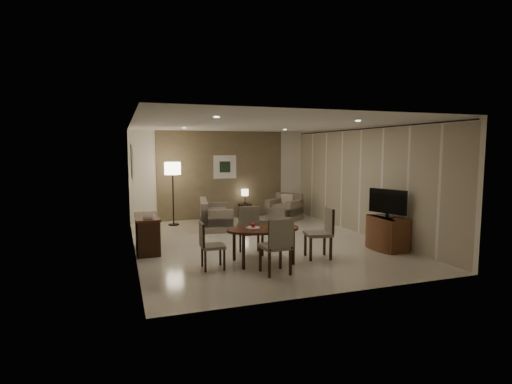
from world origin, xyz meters
name	(u,v)px	position (x,y,z in m)	size (l,w,h in m)	color
room_shell	(253,183)	(0.00, 0.40, 1.35)	(5.50, 7.00, 2.70)	beige
taupe_accent	(222,175)	(0.00, 3.48, 1.35)	(3.96, 0.03, 2.70)	#7A694C
curtain_wall	(360,182)	(2.68, 0.00, 1.32)	(0.08, 6.70, 2.58)	#C2B997
curtain_rod	(361,129)	(2.68, 0.00, 2.64)	(0.03, 0.03, 6.80)	black
art_back_frame	(225,167)	(0.10, 3.46, 1.60)	(0.72, 0.03, 0.72)	silver
art_back_canvas	(225,167)	(0.10, 3.44, 1.60)	(0.34, 0.01, 0.34)	black
art_left_frame	(132,162)	(-2.72, 1.20, 1.85)	(0.03, 0.60, 0.80)	silver
art_left_canvas	(132,162)	(-2.71, 1.20, 1.85)	(0.01, 0.46, 0.64)	gray
downlight_nl	(217,117)	(-1.40, -1.80, 2.69)	(0.10, 0.10, 0.01)	white
downlight_nr	(358,121)	(1.40, -1.80, 2.69)	(0.10, 0.10, 0.01)	white
downlight_fl	(184,128)	(-1.40, 1.80, 2.69)	(0.10, 0.10, 0.01)	white
downlight_fr	(285,130)	(1.40, 1.80, 2.69)	(0.10, 0.10, 0.01)	white
console_desk	(147,234)	(-2.49, 0.00, 0.38)	(0.48, 1.20, 0.75)	#4F2A19
telephone	(148,216)	(-2.49, -0.30, 0.80)	(0.20, 0.14, 0.09)	white
tv_cabinet	(387,233)	(2.40, -1.50, 0.35)	(0.48, 0.90, 0.70)	brown
flat_tv	(388,202)	(2.38, -1.50, 1.02)	(0.06, 0.88, 0.60)	black
dining_table	(263,245)	(-0.47, -1.58, 0.33)	(1.41, 0.88, 0.66)	#4F2A19
chair_near	(275,246)	(-0.50, -2.28, 0.49)	(0.47, 0.47, 0.98)	gray
chair_far	(251,231)	(-0.50, -0.94, 0.48)	(0.46, 0.46, 0.96)	gray
chair_left	(213,246)	(-1.46, -1.66, 0.42)	(0.41, 0.41, 0.84)	gray
chair_right	(318,233)	(0.66, -1.65, 0.50)	(0.48, 0.48, 1.00)	gray
plate_a	(253,228)	(-0.65, -1.53, 0.67)	(0.26, 0.26, 0.02)	white
plate_b	(275,227)	(-0.25, -1.63, 0.67)	(0.26, 0.26, 0.02)	white
fruit_apple	(253,225)	(-0.65, -1.53, 0.72)	(0.09, 0.09, 0.09)	red
napkin	(275,226)	(-0.25, -1.63, 0.69)	(0.12, 0.08, 0.03)	white
round_rug	(257,224)	(0.68, 2.10, 0.01)	(1.14, 1.14, 0.01)	#38311F
sofa	(216,214)	(-0.54, 2.02, 0.39)	(0.82, 1.64, 0.77)	gray
armchair	(284,207)	(1.71, 2.54, 0.40)	(0.89, 0.84, 0.79)	gray
side_table	(245,211)	(0.68, 3.25, 0.23)	(0.36, 0.36, 0.45)	black
table_lamp	(245,196)	(0.68, 3.25, 0.70)	(0.22, 0.22, 0.50)	#FFEAC1
floor_lamp	(173,194)	(-1.59, 2.78, 0.89)	(0.45, 0.45, 1.78)	#FFE5B7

